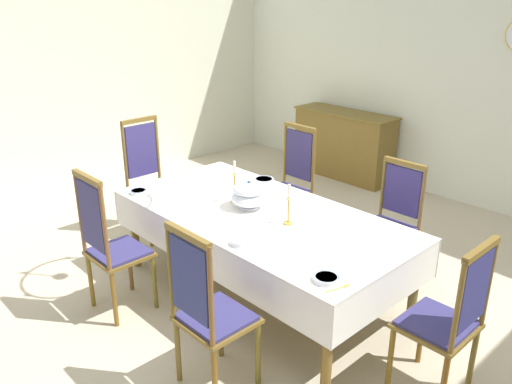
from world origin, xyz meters
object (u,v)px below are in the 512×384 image
object	(u,v)px
chair_south_a	(110,243)
chair_north_a	(290,182)
chair_north_b	(391,220)
spoon_primary	(257,178)
bowl_far_left	(241,242)
soup_tureen	(249,195)
chair_head_west	(150,178)
dining_table	(260,220)
bowl_near_left	(264,180)
chair_head_east	(448,318)
candlestick_east	(289,209)
candlestick_west	(235,185)
bowl_far_right	(138,191)
sideboard	(344,144)
spoon_secondary	(344,286)
chair_south_b	(208,309)
bowl_near_right	(326,278)

from	to	relation	value
chair_south_a	chair_north_a	world-z (taller)	chair_south_a
chair_north_b	spoon_primary	world-z (taller)	chair_north_b
bowl_far_left	soup_tureen	bearing A→B (deg)	132.14
chair_head_west	chair_south_a	bearing A→B (deg)	45.47
dining_table	chair_head_west	bearing A→B (deg)	180.00
dining_table	bowl_near_left	distance (m)	0.70
chair_north_b	chair_head_east	bearing A→B (deg)	136.05
chair_north_a	candlestick_east	distance (m)	1.40
candlestick_west	spoon_primary	distance (m)	0.62
bowl_near_left	bowl_far_right	bearing A→B (deg)	-119.74
chair_north_a	bowl_far_left	distance (m)	1.78
candlestick_east	spoon_primary	bearing A→B (deg)	149.66
spoon_primary	sideboard	world-z (taller)	sideboard
soup_tureen	bowl_far_left	xyz separation A→B (m)	(0.45, -0.49, -0.10)
chair_north_b	spoon_secondary	size ratio (longest dim) A/B	6.18
dining_table	chair_south_b	bearing A→B (deg)	-59.75
bowl_far_right	chair_south_b	bearing A→B (deg)	-17.83
sideboard	bowl_far_right	bearing A→B (deg)	96.00
spoon_primary	spoon_secondary	bearing A→B (deg)	-27.37
chair_north_b	spoon_primary	bearing A→B (deg)	22.03
chair_head_west	soup_tureen	distance (m)	1.54
chair_south_a	candlestick_east	size ratio (longest dim) A/B	3.67
chair_north_b	bowl_near_left	world-z (taller)	chair_north_b
candlestick_east	bowl_near_left	size ratio (longest dim) A/B	1.74
chair_head_west	bowl_far_right	distance (m)	0.80
chair_head_east	spoon_secondary	xyz separation A→B (m)	(-0.48, -0.41, 0.18)
candlestick_east	bowl_far_right	world-z (taller)	candlestick_east
bowl_near_left	bowl_far_left	bearing A→B (deg)	-51.68
candlestick_east	spoon_secondary	xyz separation A→B (m)	(0.85, -0.41, -0.12)
chair_head_east	bowl_near_right	world-z (taller)	chair_head_east
dining_table	chair_north_a	bearing A→B (deg)	121.11
dining_table	spoon_primary	xyz separation A→B (m)	(-0.60, 0.53, 0.08)
chair_south_a	bowl_far_right	distance (m)	0.70
soup_tureen	bowl_near_right	world-z (taller)	soup_tureen
chair_north_a	bowl_far_right	distance (m)	1.58
chair_south_b	bowl_far_left	bearing A→B (deg)	118.00
chair_north_b	soup_tureen	world-z (taller)	chair_north_b
chair_north_a	dining_table	bearing A→B (deg)	121.11
chair_head_east	bowl_far_left	bearing A→B (deg)	110.45
chair_north_b	sideboard	xyz separation A→B (m)	(-2.00, 1.93, -0.11)
bowl_near_right	spoon_secondary	size ratio (longest dim) A/B	0.95
soup_tureen	sideboard	world-z (taller)	soup_tureen
chair_south_b	bowl_near_right	xyz separation A→B (m)	(0.45, 0.58, 0.18)
chair_north_b	bowl_near_right	bearing A→B (deg)	107.28
candlestick_west	bowl_far_right	bearing A→B (deg)	-146.15
chair_north_a	spoon_secondary	distance (m)	2.29
chair_south_a	spoon_primary	bearing A→B (deg)	89.35
chair_head_west	chair_south_b	bearing A→B (deg)	65.61
bowl_far_right	chair_head_east	bearing A→B (deg)	10.37
bowl_far_left	chair_south_b	bearing A→B (deg)	-62.00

